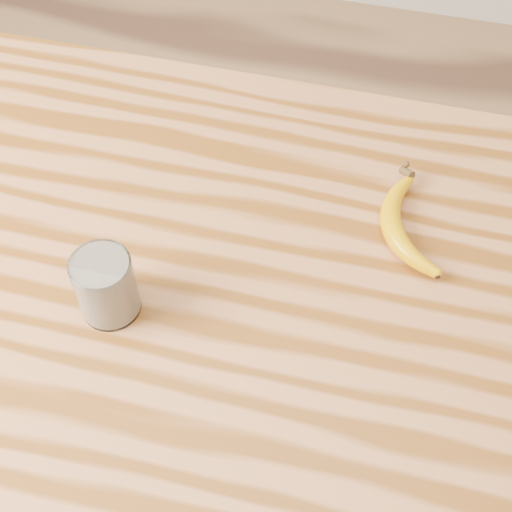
# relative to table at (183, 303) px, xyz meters

# --- Properties ---
(table) EXTENTS (1.20, 0.80, 0.90)m
(table) POSITION_rel_table_xyz_m (0.00, 0.00, 0.00)
(table) COLOR #B4723E
(table) RESTS_ON ground
(smoothie_glass) EXTENTS (0.08, 0.08, 0.10)m
(smoothie_glass) POSITION_rel_table_xyz_m (-0.05, -0.11, 0.18)
(smoothie_glass) COLOR white
(smoothie_glass) RESTS_ON table
(banana) EXTENTS (0.17, 0.27, 0.03)m
(banana) POSITION_rel_table_xyz_m (0.29, 0.11, 0.15)
(banana) COLOR #DB9B00
(banana) RESTS_ON table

